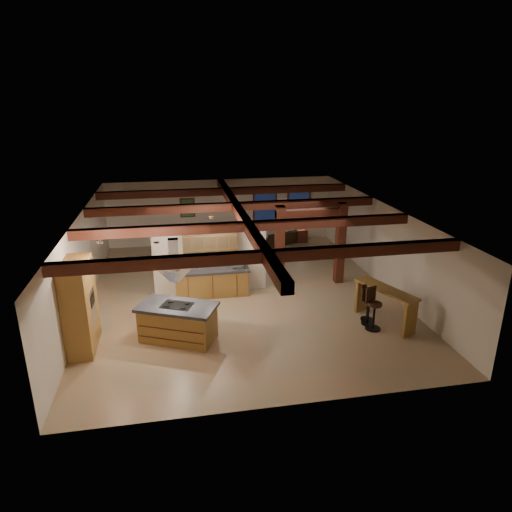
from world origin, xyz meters
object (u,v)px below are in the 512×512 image
(dining_table, at_px, (228,264))
(sofa, at_px, (280,238))
(bar_counter, at_px, (385,300))
(kitchen_island, at_px, (178,322))

(dining_table, xyz_separation_m, sofa, (2.76, 3.07, -0.00))
(sofa, height_order, bar_counter, bar_counter)
(bar_counter, bearing_deg, kitchen_island, 178.80)
(kitchen_island, relative_size, dining_table, 1.43)
(kitchen_island, bearing_deg, dining_table, 67.75)
(kitchen_island, relative_size, bar_counter, 1.11)
(sofa, xyz_separation_m, bar_counter, (1.24, -8.08, 0.46))
(sofa, bearing_deg, dining_table, 25.76)
(dining_table, bearing_deg, kitchen_island, -103.65)
(kitchen_island, xyz_separation_m, dining_table, (2.00, 4.88, -0.23))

